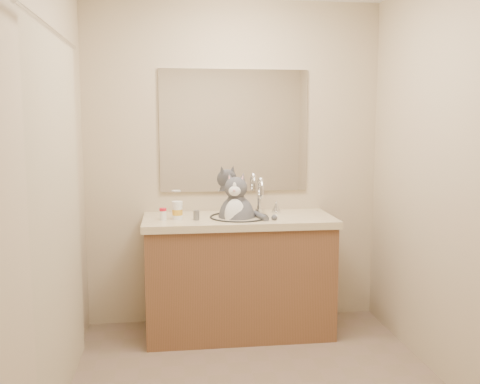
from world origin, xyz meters
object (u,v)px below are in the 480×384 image
grey_canister (196,215)px  cat (237,216)px  pill_bottle_redcap (163,214)px  pill_bottle_orange (177,211)px

grey_canister → cat: bearing=14.5°
pill_bottle_redcap → grey_canister: bearing=-6.1°
pill_bottle_redcap → pill_bottle_orange: (0.10, 0.02, 0.02)m
pill_bottle_orange → pill_bottle_redcap: bearing=-167.6°
pill_bottle_redcap → grey_canister: pill_bottle_redcap is taller
grey_canister → pill_bottle_redcap: bearing=173.9°
pill_bottle_redcap → pill_bottle_orange: 0.10m
cat → grey_canister: (-0.29, -0.07, 0.02)m
pill_bottle_redcap → cat: bearing=5.6°
cat → pill_bottle_redcap: (-0.51, -0.05, 0.03)m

